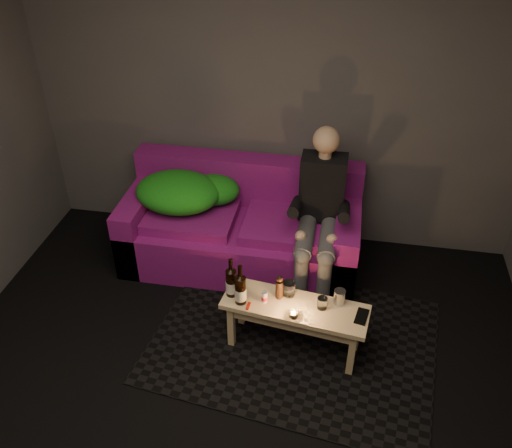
{
  "coord_description": "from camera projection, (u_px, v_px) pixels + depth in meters",
  "views": [
    {
      "loc": [
        0.55,
        -1.74,
        2.91
      ],
      "look_at": [
        -0.03,
        1.48,
        0.6
      ],
      "focal_mm": 38.0,
      "sensor_mm": 36.0,
      "label": 1
    }
  ],
  "objects": [
    {
      "name": "room",
      "position": [
        225.0,
        166.0,
        2.59
      ],
      "size": [
        4.5,
        4.5,
        4.5
      ],
      "color": "silver",
      "rests_on": "ground"
    },
    {
      "name": "rug",
      "position": [
        294.0,
        341.0,
        3.86
      ],
      "size": [
        2.12,
        1.66,
        0.01
      ],
      "primitive_type": "cube",
      "rotation": [
        0.0,
        0.0,
        -0.13
      ],
      "color": "black",
      "rests_on": "floor"
    },
    {
      "name": "sofa",
      "position": [
        242.0,
        229.0,
        4.48
      ],
      "size": [
        1.89,
        0.85,
        0.81
      ],
      "color": "#83116D",
      "rests_on": "floor"
    },
    {
      "name": "green_blanket",
      "position": [
        185.0,
        191.0,
        4.36
      ],
      "size": [
        0.83,
        0.57,
        0.28
      ],
      "color": "#1A7B16",
      "rests_on": "sofa"
    },
    {
      "name": "person",
      "position": [
        320.0,
        210.0,
        4.05
      ],
      "size": [
        0.34,
        0.78,
        1.26
      ],
      "color": "black",
      "rests_on": "sofa"
    },
    {
      "name": "coffee_table",
      "position": [
        295.0,
        313.0,
        3.63
      ],
      "size": [
        1.01,
        0.43,
        0.4
      ],
      "rotation": [
        0.0,
        0.0,
        -0.13
      ],
      "color": "#D6B17D",
      "rests_on": "rug"
    },
    {
      "name": "beer_bottle_a",
      "position": [
        231.0,
        282.0,
        3.61
      ],
      "size": [
        0.08,
        0.08,
        0.3
      ],
      "color": "black",
      "rests_on": "coffee_table"
    },
    {
      "name": "beer_bottle_b",
      "position": [
        240.0,
        289.0,
        3.55
      ],
      "size": [
        0.08,
        0.08,
        0.31
      ],
      "color": "black",
      "rests_on": "coffee_table"
    },
    {
      "name": "salt_shaker",
      "position": [
        265.0,
        297.0,
        3.59
      ],
      "size": [
        0.04,
        0.04,
        0.08
      ],
      "primitive_type": "cylinder",
      "rotation": [
        0.0,
        0.0,
        0.04
      ],
      "color": "silver",
      "rests_on": "coffee_table"
    },
    {
      "name": "pepper_mill",
      "position": [
        279.0,
        289.0,
        3.61
      ],
      "size": [
        0.07,
        0.07,
        0.14
      ],
      "primitive_type": "cylinder",
      "rotation": [
        0.0,
        0.0,
        0.34
      ],
      "color": "black",
      "rests_on": "coffee_table"
    },
    {
      "name": "tumbler_back",
      "position": [
        289.0,
        289.0,
        3.65
      ],
      "size": [
        0.1,
        0.1,
        0.1
      ],
      "primitive_type": "cylinder",
      "rotation": [
        0.0,
        0.0,
        0.22
      ],
      "color": "white",
      "rests_on": "coffee_table"
    },
    {
      "name": "tealight",
      "position": [
        294.0,
        314.0,
        3.49
      ],
      "size": [
        0.06,
        0.06,
        0.04
      ],
      "color": "white",
      "rests_on": "coffee_table"
    },
    {
      "name": "tumbler_front",
      "position": [
        322.0,
        303.0,
        3.55
      ],
      "size": [
        0.09,
        0.09,
        0.08
      ],
      "primitive_type": "cylinder",
      "rotation": [
        0.0,
        0.0,
        -0.4
      ],
      "color": "white",
      "rests_on": "coffee_table"
    },
    {
      "name": "steel_cup",
      "position": [
        339.0,
        297.0,
        3.58
      ],
      "size": [
        0.1,
        0.1,
        0.11
      ],
      "primitive_type": "cylinder",
      "rotation": [
        0.0,
        0.0,
        -0.42
      ],
      "color": "#B0B2B8",
      "rests_on": "coffee_table"
    },
    {
      "name": "smartphone",
      "position": [
        362.0,
        316.0,
        3.5
      ],
      "size": [
        0.1,
        0.16,
        0.01
      ],
      "primitive_type": "cube",
      "rotation": [
        0.0,
        0.0,
        -0.19
      ],
      "color": "black",
      "rests_on": "coffee_table"
    },
    {
      "name": "red_lighter",
      "position": [
        248.0,
        306.0,
        3.57
      ],
      "size": [
        0.02,
        0.07,
        0.01
      ],
      "primitive_type": "cube",
      "rotation": [
        0.0,
        0.0,
        -0.08
      ],
      "color": "red",
      "rests_on": "coffee_table"
    }
  ]
}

